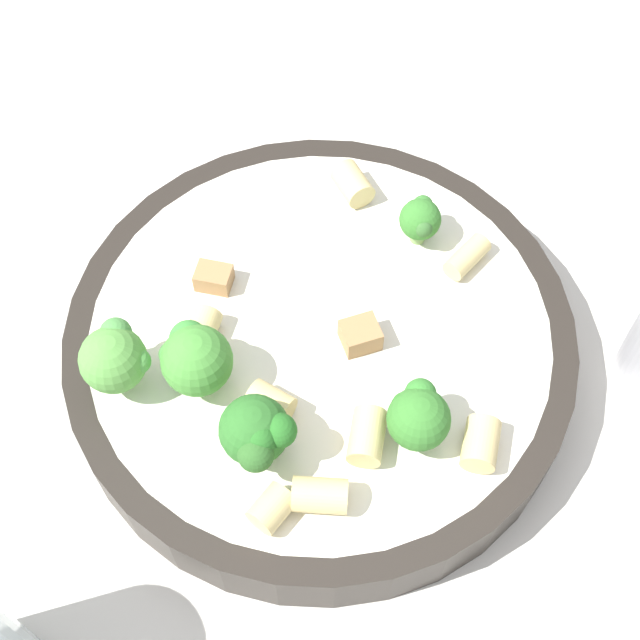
# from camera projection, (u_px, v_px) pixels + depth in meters

# --- Properties ---
(ground_plane) EXTENTS (2.00, 2.00, 0.00)m
(ground_plane) POSITION_uv_depth(u_px,v_px,m) (320.00, 363.00, 0.52)
(ground_plane) COLOR beige
(pasta_bowl) EXTENTS (0.28, 0.28, 0.04)m
(pasta_bowl) POSITION_uv_depth(u_px,v_px,m) (320.00, 344.00, 0.50)
(pasta_bowl) COLOR #28231E
(pasta_bowl) RESTS_ON ground_plane
(broccoli_floret_0) EXTENTS (0.04, 0.03, 0.04)m
(broccoli_floret_0) POSITION_uv_depth(u_px,v_px,m) (418.00, 416.00, 0.44)
(broccoli_floret_0) COLOR #84AD60
(broccoli_floret_0) RESTS_ON pasta_bowl
(broccoli_floret_1) EXTENTS (0.04, 0.04, 0.04)m
(broccoli_floret_1) POSITION_uv_depth(u_px,v_px,m) (195.00, 358.00, 0.45)
(broccoli_floret_1) COLOR #9EC175
(broccoli_floret_1) RESTS_ON pasta_bowl
(broccoli_floret_2) EXTENTS (0.04, 0.04, 0.04)m
(broccoli_floret_2) POSITION_uv_depth(u_px,v_px,m) (115.00, 358.00, 0.45)
(broccoli_floret_2) COLOR #84AD60
(broccoli_floret_2) RESTS_ON pasta_bowl
(broccoli_floret_3) EXTENTS (0.04, 0.04, 0.04)m
(broccoli_floret_3) POSITION_uv_depth(u_px,v_px,m) (257.00, 433.00, 0.43)
(broccoli_floret_3) COLOR #9EC175
(broccoli_floret_3) RESTS_ON pasta_bowl
(broccoli_floret_4) EXTENTS (0.03, 0.02, 0.03)m
(broccoli_floret_4) POSITION_uv_depth(u_px,v_px,m) (421.00, 219.00, 0.51)
(broccoli_floret_4) COLOR #84AD60
(broccoli_floret_4) RESTS_ON pasta_bowl
(rigatoni_0) EXTENTS (0.03, 0.02, 0.02)m
(rigatoni_0) POSITION_uv_depth(u_px,v_px,m) (201.00, 333.00, 0.48)
(rigatoni_0) COLOR #E0C67F
(rigatoni_0) RESTS_ON pasta_bowl
(rigatoni_1) EXTENTS (0.02, 0.02, 0.02)m
(rigatoni_1) POSITION_uv_depth(u_px,v_px,m) (272.00, 509.00, 0.43)
(rigatoni_1) COLOR #E0C67F
(rigatoni_1) RESTS_ON pasta_bowl
(rigatoni_2) EXTENTS (0.02, 0.03, 0.02)m
(rigatoni_2) POSITION_uv_depth(u_px,v_px,m) (270.00, 404.00, 0.45)
(rigatoni_2) COLOR #E0C67F
(rigatoni_2) RESTS_ON pasta_bowl
(rigatoni_3) EXTENTS (0.03, 0.02, 0.02)m
(rigatoni_3) POSITION_uv_depth(u_px,v_px,m) (367.00, 436.00, 0.45)
(rigatoni_3) COLOR #E0C67F
(rigatoni_3) RESTS_ON pasta_bowl
(rigatoni_4) EXTENTS (0.02, 0.03, 0.02)m
(rigatoni_4) POSITION_uv_depth(u_px,v_px,m) (320.00, 495.00, 0.43)
(rigatoni_4) COLOR #E0C67F
(rigatoni_4) RESTS_ON pasta_bowl
(rigatoni_5) EXTENTS (0.03, 0.02, 0.02)m
(rigatoni_5) POSITION_uv_depth(u_px,v_px,m) (481.00, 444.00, 0.44)
(rigatoni_5) COLOR #E0C67F
(rigatoni_5) RESTS_ON pasta_bowl
(rigatoni_6) EXTENTS (0.03, 0.03, 0.02)m
(rigatoni_6) POSITION_uv_depth(u_px,v_px,m) (353.00, 184.00, 0.53)
(rigatoni_6) COLOR #E0C67F
(rigatoni_6) RESTS_ON pasta_bowl
(rigatoni_7) EXTENTS (0.03, 0.02, 0.01)m
(rigatoni_7) POSITION_uv_depth(u_px,v_px,m) (467.00, 257.00, 0.51)
(rigatoni_7) COLOR #E0C67F
(rigatoni_7) RESTS_ON pasta_bowl
(chicken_chunk_0) EXTENTS (0.03, 0.03, 0.01)m
(chicken_chunk_0) POSITION_uv_depth(u_px,v_px,m) (359.00, 339.00, 0.48)
(chicken_chunk_0) COLOR #A87A4C
(chicken_chunk_0) RESTS_ON pasta_bowl
(chicken_chunk_1) EXTENTS (0.02, 0.02, 0.01)m
(chicken_chunk_1) POSITION_uv_depth(u_px,v_px,m) (214.00, 278.00, 0.50)
(chicken_chunk_1) COLOR #A87A4C
(chicken_chunk_1) RESTS_ON pasta_bowl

